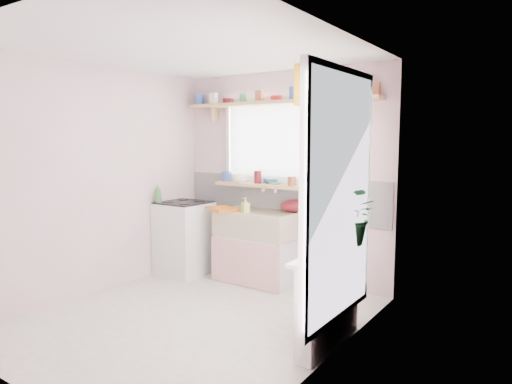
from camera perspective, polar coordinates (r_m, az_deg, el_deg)
The scene contains 19 objects.
room at distance 4.54m, azimuth 5.55°, elevation 2.47°, with size 3.20×3.20×3.20m.
sink_unit at distance 5.47m, azimuth 0.15°, elevation -6.74°, with size 0.95×0.65×1.11m.
cooker at distance 5.86m, azimuth -8.95°, elevation -5.63°, with size 0.58×0.58×0.93m.
radiator_ledge at distance 3.88m, azimuth 9.05°, elevation -13.03°, with size 0.22×0.95×0.78m.
windowsill at distance 5.51m, azimuth 1.24°, elevation 0.82°, with size 1.40×0.22×0.04m, color tan.
pine_shelf at distance 5.41m, azimuth 2.56°, elevation 11.10°, with size 2.52×0.24×0.04m, color tan.
shelf_crockery at distance 5.42m, azimuth 2.57°, elevation 11.89°, with size 2.47×0.11×0.12m.
sill_crockery at distance 5.53m, azimuth 0.81°, elevation 1.61°, with size 1.35×0.11×0.12m.
dish_tray at distance 5.46m, azimuth -4.26°, elevation -2.13°, with size 0.36×0.27×0.04m, color #D06312.
colander at distance 5.36m, azimuth 4.71°, elevation -1.71°, with size 0.32×0.32×0.15m, color maroon.
jade_plant at distance 4.06m, azimuth 12.03°, elevation -2.90°, with size 0.47×0.41×0.52m, color #2C6F32.
fruit_bowl at distance 4.09m, azimuth 10.05°, elevation -5.90°, with size 0.34×0.34×0.08m, color silver.
herb_pot at distance 3.39m, azimuth 6.77°, elevation -7.61°, with size 0.10×0.07×0.18m, color #306C2B.
soap_bottle_sink at distance 5.25m, azimuth -1.34°, elevation -1.67°, with size 0.08×0.08×0.18m, color #CACA5A.
sill_cup at distance 5.67m, azimuth -2.36°, elevation 1.73°, with size 0.13×0.13×0.11m, color beige.
sill_bowl at distance 5.54m, azimuth 1.91°, elevation 1.36°, with size 0.19×0.19×0.06m, color #2E5297.
shelf_vase at distance 5.04m, azimuth 8.94°, elevation 12.55°, with size 0.16×0.16×0.17m, color #B05836.
cooker_bottle at distance 5.77m, azimuth -12.14°, elevation -0.21°, with size 0.08×0.09×0.22m, color #3C783E.
fruit at distance 4.08m, azimuth 10.18°, elevation -5.03°, with size 0.20×0.14×0.10m.
Camera 1 is at (2.84, -3.12, 1.70)m, focal length 32.00 mm.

